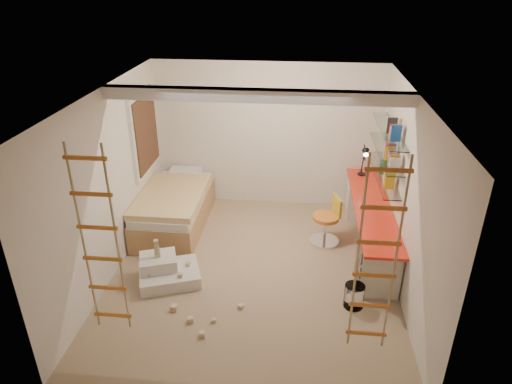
# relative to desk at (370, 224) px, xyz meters

# --- Properties ---
(floor) EXTENTS (4.50, 4.50, 0.00)m
(floor) POSITION_rel_desk_xyz_m (-1.72, -0.86, -0.40)
(floor) COLOR tan
(floor) RESTS_ON ground
(ceiling_beam) EXTENTS (4.00, 0.18, 0.16)m
(ceiling_beam) POSITION_rel_desk_xyz_m (-1.72, -0.56, 2.12)
(ceiling_beam) COLOR white
(ceiling_beam) RESTS_ON ceiling
(window_frame) EXTENTS (0.06, 1.15, 1.35)m
(window_frame) POSITION_rel_desk_xyz_m (-3.69, 0.64, 1.15)
(window_frame) COLOR white
(window_frame) RESTS_ON wall_left
(window_blind) EXTENTS (0.02, 1.00, 1.20)m
(window_blind) POSITION_rel_desk_xyz_m (-3.65, 0.64, 1.15)
(window_blind) COLOR #4C2D1E
(window_blind) RESTS_ON window_frame
(rope_ladder_left) EXTENTS (0.41, 0.04, 2.13)m
(rope_ladder_left) POSITION_rel_desk_xyz_m (-3.07, -2.61, 1.11)
(rope_ladder_left) COLOR #C07620
(rope_ladder_left) RESTS_ON ceiling
(rope_ladder_right) EXTENTS (0.41, 0.04, 2.13)m
(rope_ladder_right) POSITION_rel_desk_xyz_m (-0.37, -2.61, 1.11)
(rope_ladder_right) COLOR #C26621
(rope_ladder_right) RESTS_ON ceiling
(waste_bin) EXTENTS (0.26, 0.26, 0.32)m
(waste_bin) POSITION_rel_desk_xyz_m (-0.35, -1.47, -0.24)
(waste_bin) COLOR white
(waste_bin) RESTS_ON floor
(desk) EXTENTS (0.56, 2.80, 0.75)m
(desk) POSITION_rel_desk_xyz_m (0.00, 0.00, 0.00)
(desk) COLOR red
(desk) RESTS_ON floor
(shelves) EXTENTS (0.25, 1.80, 0.71)m
(shelves) POSITION_rel_desk_xyz_m (0.15, 0.27, 1.10)
(shelves) COLOR white
(shelves) RESTS_ON wall_right
(bed) EXTENTS (1.02, 2.00, 0.69)m
(bed) POSITION_rel_desk_xyz_m (-3.20, 0.36, -0.07)
(bed) COLOR #AD7F51
(bed) RESTS_ON floor
(task_lamp) EXTENTS (0.14, 0.36, 0.57)m
(task_lamp) POSITION_rel_desk_xyz_m (-0.05, 0.96, 0.73)
(task_lamp) COLOR black
(task_lamp) RESTS_ON desk
(swivel_chair) EXTENTS (0.60, 0.60, 0.80)m
(swivel_chair) POSITION_rel_desk_xyz_m (-0.65, 0.05, -0.11)
(swivel_chair) COLOR orange
(swivel_chair) RESTS_ON floor
(play_platform) EXTENTS (0.99, 0.88, 0.36)m
(play_platform) POSITION_rel_desk_xyz_m (-2.92, -1.17, -0.26)
(play_platform) COLOR silver
(play_platform) RESTS_ON floor
(toy_blocks) EXTENTS (1.38, 1.21, 0.63)m
(toy_blocks) POSITION_rel_desk_xyz_m (-2.62, -1.53, -0.18)
(toy_blocks) COLOR #CCB284
(toy_blocks) RESTS_ON floor
(books) EXTENTS (0.14, 0.64, 0.92)m
(books) POSITION_rel_desk_xyz_m (0.15, 0.27, 1.20)
(books) COLOR yellow
(books) RESTS_ON shelves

